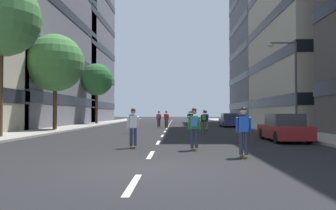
# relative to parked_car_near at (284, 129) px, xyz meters

# --- Properties ---
(ground_plane) EXTENTS (179.46, 179.46, 0.00)m
(ground_plane) POSITION_rel_parked_car_near_xyz_m (-6.89, 20.92, -0.70)
(ground_plane) COLOR black
(sidewalk_left) EXTENTS (3.36, 82.25, 0.14)m
(sidewalk_left) POSITION_rel_parked_car_near_xyz_m (-16.66, 24.66, -0.63)
(sidewalk_left) COLOR #9E9991
(sidewalk_left) RESTS_ON ground_plane
(sidewalk_right) EXTENTS (3.36, 82.25, 0.14)m
(sidewalk_right) POSITION_rel_parked_car_near_xyz_m (2.88, 24.66, -0.63)
(sidewalk_right) COLOR #9E9991
(sidewalk_right) RESTS_ON ground_plane
(lane_markings) EXTENTS (0.16, 67.20, 0.01)m
(lane_markings) POSITION_rel_parked_car_near_xyz_m (-6.89, 21.51, -0.70)
(lane_markings) COLOR silver
(lane_markings) RESTS_ON ground_plane
(building_left_mid) EXTENTS (12.19, 23.78, 20.10)m
(building_left_mid) POSITION_rel_parked_car_near_xyz_m (-24.38, 19.95, 9.44)
(building_left_mid) COLOR slate
(building_left_mid) RESTS_ON ground_plane
(building_left_far) EXTENTS (12.19, 17.66, 33.38)m
(building_left_far) POSITION_rel_parked_car_near_xyz_m (-24.38, 37.66, 16.08)
(building_left_far) COLOR slate
(building_left_far) RESTS_ON ground_plane
(building_right_far) EXTENTS (12.19, 16.92, 27.57)m
(building_right_far) POSITION_rel_parked_car_near_xyz_m (10.60, 37.66, 13.17)
(building_right_far) COLOR slate
(building_right_far) RESTS_ON ground_plane
(parked_car_near) EXTENTS (1.82, 4.40, 1.52)m
(parked_car_near) POSITION_rel_parked_car_near_xyz_m (0.00, 0.00, 0.00)
(parked_car_near) COLOR maroon
(parked_car_near) RESTS_ON ground_plane
(parked_car_mid) EXTENTS (1.82, 4.40, 1.52)m
(parked_car_mid) POSITION_rel_parked_car_near_xyz_m (0.00, 18.46, 0.00)
(parked_car_mid) COLOR navy
(parked_car_mid) RESTS_ON ground_plane
(street_tree_near) EXTENTS (5.07, 5.07, 8.39)m
(street_tree_near) POSITION_rel_parked_car_near_xyz_m (-16.66, 10.29, 5.28)
(street_tree_near) COLOR #4C3823
(street_tree_near) RESTS_ON sidewalk_left
(street_tree_mid) EXTENTS (4.76, 4.76, 9.65)m
(street_tree_mid) POSITION_rel_parked_car_near_xyz_m (-16.66, 1.32, 6.68)
(street_tree_mid) COLOR #4C3823
(street_tree_mid) RESTS_ON sidewalk_left
(street_tree_far) EXTENTS (4.31, 4.31, 8.07)m
(street_tree_far) POSITION_rel_parked_car_near_xyz_m (-16.66, 25.22, 5.33)
(street_tree_far) COLOR #4C3823
(street_tree_far) RESTS_ON sidewalk_left
(streetlamp_right) EXTENTS (2.13, 0.30, 6.50)m
(streetlamp_right) POSITION_rel_parked_car_near_xyz_m (2.18, 5.08, 3.44)
(streetlamp_right) COLOR #3F3F44
(streetlamp_right) RESTS_ON sidewalk_right
(skater_0) EXTENTS (0.56, 0.92, 1.78)m
(skater_0) POSITION_rel_parked_car_near_xyz_m (-7.87, -3.62, 0.29)
(skater_0) COLOR brown
(skater_0) RESTS_ON ground_plane
(skater_1) EXTENTS (0.55, 0.91, 1.78)m
(skater_1) POSITION_rel_parked_car_near_xyz_m (-2.49, -0.82, 0.29)
(skater_1) COLOR brown
(skater_1) RESTS_ON ground_plane
(skater_2) EXTENTS (0.55, 0.92, 1.78)m
(skater_2) POSITION_rel_parked_car_near_xyz_m (-5.19, -4.40, 0.32)
(skater_2) COLOR brown
(skater_2) RESTS_ON ground_plane
(skater_3) EXTENTS (0.56, 0.92, 1.78)m
(skater_3) POSITION_rel_parked_car_near_xyz_m (-3.78, 7.04, 0.32)
(skater_3) COLOR brown
(skater_3) RESTS_ON ground_plane
(skater_4) EXTENTS (0.54, 0.91, 1.78)m
(skater_4) POSITION_rel_parked_car_near_xyz_m (-9.28, 6.45, 0.29)
(skater_4) COLOR brown
(skater_4) RESTS_ON ground_plane
(skater_5) EXTENTS (0.55, 0.92, 1.78)m
(skater_5) POSITION_rel_parked_car_near_xyz_m (-6.99, 15.76, 0.29)
(skater_5) COLOR brown
(skater_5) RESTS_ON ground_plane
(skater_6) EXTENTS (0.56, 0.92, 1.78)m
(skater_6) POSITION_rel_parked_car_near_xyz_m (-3.20, 12.03, 0.32)
(skater_6) COLOR brown
(skater_6) RESTS_ON ground_plane
(skater_7) EXTENTS (0.56, 0.92, 1.78)m
(skater_7) POSITION_rel_parked_car_near_xyz_m (-3.56, -6.59, 0.29)
(skater_7) COLOR brown
(skater_7) RESTS_ON ground_plane
(skater_8) EXTENTS (0.55, 0.92, 1.78)m
(skater_8) POSITION_rel_parked_car_near_xyz_m (-4.17, 26.61, 0.29)
(skater_8) COLOR brown
(skater_8) RESTS_ON ground_plane
(skater_9) EXTENTS (0.56, 0.92, 1.78)m
(skater_9) POSITION_rel_parked_car_near_xyz_m (-7.83, 17.02, 0.32)
(skater_9) COLOR brown
(skater_9) RESTS_ON ground_plane
(skater_10) EXTENTS (0.56, 0.92, 1.78)m
(skater_10) POSITION_rel_parked_car_near_xyz_m (-4.09, 22.82, 0.32)
(skater_10) COLOR brown
(skater_10) RESTS_ON ground_plane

